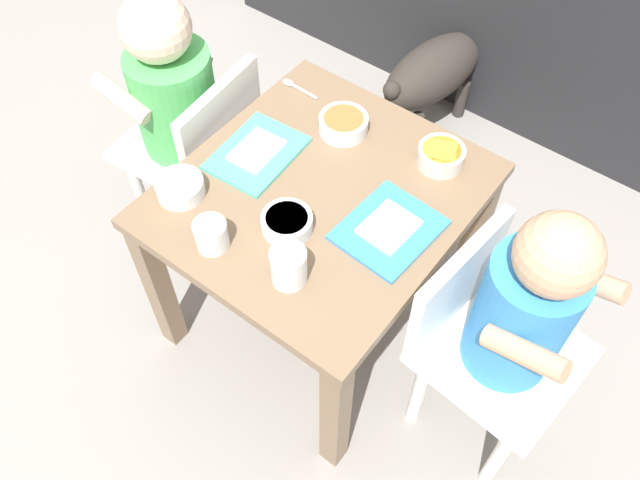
# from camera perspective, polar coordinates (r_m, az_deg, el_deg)

# --- Properties ---
(ground_plane) EXTENTS (7.00, 7.00, 0.00)m
(ground_plane) POSITION_cam_1_polar(r_m,az_deg,el_deg) (1.68, 0.00, -6.11)
(ground_plane) COLOR gray
(dining_table) EXTENTS (0.54, 0.60, 0.46)m
(dining_table) POSITION_cam_1_polar(r_m,az_deg,el_deg) (1.36, 0.00, 2.03)
(dining_table) COLOR #7A6047
(dining_table) RESTS_ON ground
(seated_child_left) EXTENTS (0.30, 0.30, 0.69)m
(seated_child_left) POSITION_cam_1_polar(r_m,az_deg,el_deg) (1.56, -12.18, 11.86)
(seated_child_left) COLOR white
(seated_child_left) RESTS_ON ground
(seated_child_right) EXTENTS (0.31, 0.31, 0.71)m
(seated_child_right) POSITION_cam_1_polar(r_m,az_deg,el_deg) (1.21, 16.49, -6.16)
(seated_child_right) COLOR white
(seated_child_right) RESTS_ON ground
(dog) EXTENTS (0.22, 0.49, 0.31)m
(dog) POSITION_cam_1_polar(r_m,az_deg,el_deg) (2.03, 10.58, 14.72)
(dog) COLOR #332D28
(dog) RESTS_ON ground
(food_tray_left) EXTENTS (0.16, 0.20, 0.02)m
(food_tray_left) POSITION_cam_1_polar(r_m,az_deg,el_deg) (1.37, -5.34, 7.59)
(food_tray_left) COLOR #4CC6BC
(food_tray_left) RESTS_ON dining_table
(food_tray_right) EXTENTS (0.17, 0.19, 0.02)m
(food_tray_right) POSITION_cam_1_polar(r_m,az_deg,el_deg) (1.24, 6.05, 1.06)
(food_tray_right) COLOR #388CD8
(food_tray_right) RESTS_ON dining_table
(water_cup_left) EXTENTS (0.06, 0.06, 0.07)m
(water_cup_left) POSITION_cam_1_polar(r_m,az_deg,el_deg) (1.15, -2.71, -2.38)
(water_cup_left) COLOR white
(water_cup_left) RESTS_ON dining_table
(water_cup_right) EXTENTS (0.06, 0.06, 0.06)m
(water_cup_right) POSITION_cam_1_polar(r_m,az_deg,el_deg) (1.21, -9.32, 0.34)
(water_cup_right) COLOR white
(water_cup_right) RESTS_ON dining_table
(cereal_bowl_left_side) EXTENTS (0.10, 0.10, 0.04)m
(cereal_bowl_left_side) POSITION_cam_1_polar(r_m,az_deg,el_deg) (1.40, 2.03, 9.97)
(cereal_bowl_left_side) COLOR white
(cereal_bowl_left_side) RESTS_ON dining_table
(veggie_bowl_far) EXTENTS (0.10, 0.10, 0.03)m
(veggie_bowl_far) POSITION_cam_1_polar(r_m,az_deg,el_deg) (1.23, -2.86, 1.53)
(veggie_bowl_far) COLOR white
(veggie_bowl_far) RESTS_ON dining_table
(cereal_bowl_right_side) EXTENTS (0.09, 0.09, 0.04)m
(cereal_bowl_right_side) POSITION_cam_1_polar(r_m,az_deg,el_deg) (1.35, 10.36, 7.15)
(cereal_bowl_right_side) COLOR silver
(cereal_bowl_right_side) RESTS_ON dining_table
(veggie_bowl_near) EXTENTS (0.09, 0.09, 0.03)m
(veggie_bowl_near) POSITION_cam_1_polar(r_m,az_deg,el_deg) (1.31, -11.95, 4.47)
(veggie_bowl_near) COLOR white
(veggie_bowl_near) RESTS_ON dining_table
(spoon_by_left_tray) EXTENTS (0.10, 0.02, 0.01)m
(spoon_by_left_tray) POSITION_cam_1_polar(r_m,az_deg,el_deg) (1.51, -2.04, 13.03)
(spoon_by_left_tray) COLOR silver
(spoon_by_left_tray) RESTS_ON dining_table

